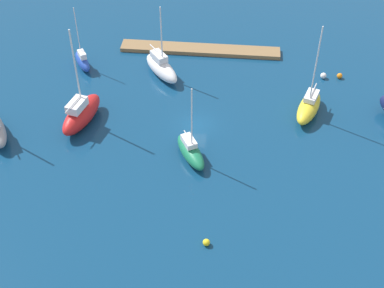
{
  "coord_description": "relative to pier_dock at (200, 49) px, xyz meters",
  "views": [
    {
      "loc": [
        -4.5,
        50.57,
        42.04
      ],
      "look_at": [
        0.0,
        5.21,
        1.5
      ],
      "focal_mm": 49.94,
      "sensor_mm": 36.0,
      "label": 1
    }
  ],
  "objects": [
    {
      "name": "water",
      "position": [
        -1.01,
        17.12,
        -0.29
      ],
      "size": [
        160.0,
        160.0,
        0.0
      ],
      "primitive_type": "plane",
      "color": "navy",
      "rests_on": "ground"
    },
    {
      "name": "pier_dock",
      "position": [
        0.0,
        0.0,
        0.0
      ],
      "size": [
        23.36,
        2.73,
        0.58
      ],
      "primitive_type": "cube",
      "color": "olive",
      "rests_on": "ground"
    },
    {
      "name": "sailboat_white_lone_south",
      "position": [
        4.76,
        6.78,
        1.02
      ],
      "size": [
        6.36,
        7.33,
        10.53
      ],
      "rotation": [
        0.0,
        0.0,
        2.22
      ],
      "color": "white",
      "rests_on": "water"
    },
    {
      "name": "sailboat_blue_near_pier",
      "position": [
        16.08,
        5.9,
        0.81
      ],
      "size": [
        3.76,
        4.89,
        9.08
      ],
      "rotation": [
        0.0,
        0.0,
        5.27
      ],
      "color": "#2347B2",
      "rests_on": "water"
    },
    {
      "name": "sailboat_yellow_off_beacon",
      "position": [
        -14.85,
        13.52,
        0.91
      ],
      "size": [
        4.51,
        7.44,
        12.62
      ],
      "rotation": [
        0.0,
        0.0,
        1.24
      ],
      "color": "yellow",
      "rests_on": "water"
    },
    {
      "name": "sailboat_green_along_channel",
      "position": [
        -0.91,
        23.0,
        0.73
      ],
      "size": [
        4.76,
        6.46,
        9.94
      ],
      "rotation": [
        0.0,
        0.0,
        2.07
      ],
      "color": "#19724C",
      "rests_on": "water"
    },
    {
      "name": "sailboat_red_by_breakwater",
      "position": [
        13.03,
        18.09,
        1.24
      ],
      "size": [
        4.59,
        8.39,
        12.8
      ],
      "rotation": [
        0.0,
        0.0,
        4.46
      ],
      "color": "red",
      "rests_on": "water"
    },
    {
      "name": "mooring_buoy_yellow",
      "position": [
        -3.7,
        35.3,
        0.07
      ],
      "size": [
        0.72,
        0.72,
        0.72
      ],
      "primitive_type": "sphere",
      "color": "yellow",
      "rests_on": "water"
    },
    {
      "name": "mooring_buoy_orange",
      "position": [
        -19.69,
        5.05,
        0.09
      ],
      "size": [
        0.75,
        0.75,
        0.75
      ],
      "primitive_type": "sphere",
      "color": "orange",
      "rests_on": "water"
    },
    {
      "name": "mooring_buoy_white",
      "position": [
        -17.46,
        5.29,
        0.13
      ],
      "size": [
        0.83,
        0.83,
        0.83
      ],
      "primitive_type": "sphere",
      "color": "white",
      "rests_on": "water"
    }
  ]
}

